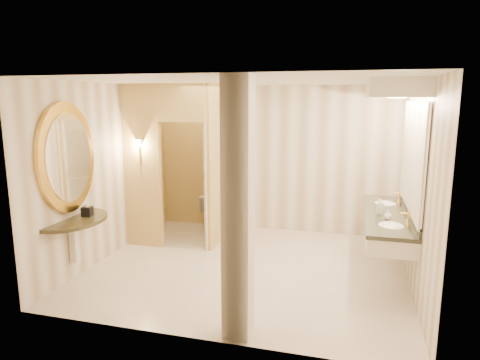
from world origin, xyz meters
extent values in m
plane|color=white|center=(0.00, 0.00, 0.00)|extent=(4.50, 4.50, 0.00)
plane|color=silver|center=(0.00, 0.00, 2.70)|extent=(4.50, 4.50, 0.00)
cube|color=silver|center=(0.00, 2.00, 1.35)|extent=(4.50, 0.02, 2.70)
cube|color=silver|center=(0.00, -2.00, 1.35)|extent=(4.50, 0.02, 2.70)
cube|color=silver|center=(-2.25, 0.00, 1.35)|extent=(0.02, 4.00, 2.70)
cube|color=silver|center=(2.25, 0.00, 1.35)|extent=(0.02, 4.00, 2.70)
cube|color=#CCBB6A|center=(-0.80, 1.25, 1.35)|extent=(0.10, 1.50, 2.70)
cube|color=#CCBB6A|center=(-1.93, 0.50, 1.35)|extent=(0.65, 0.10, 2.70)
cube|color=#CCBB6A|center=(-1.20, 0.50, 2.40)|extent=(0.80, 0.10, 0.60)
cube|color=white|center=(-0.94, 0.87, 1.05)|extent=(0.33, 0.77, 2.10)
cylinder|color=gold|center=(-1.93, 0.43, 1.55)|extent=(0.03, 0.03, 0.30)
cone|color=white|center=(-1.93, 0.43, 1.75)|extent=(0.14, 0.14, 0.14)
cube|color=white|center=(1.95, 0.37, 0.73)|extent=(0.60, 2.23, 0.24)
cube|color=black|center=(1.95, 0.37, 0.85)|extent=(0.64, 2.27, 0.05)
cube|color=black|center=(2.23, 0.37, 0.92)|extent=(0.03, 2.23, 0.10)
ellipsoid|color=white|center=(1.95, -0.23, 0.83)|extent=(0.40, 0.44, 0.15)
cylinder|color=gold|center=(2.15, -0.23, 0.96)|extent=(0.03, 0.03, 0.22)
ellipsoid|color=white|center=(1.95, 0.97, 0.83)|extent=(0.40, 0.44, 0.15)
cylinder|color=gold|center=(2.15, 0.97, 0.96)|extent=(0.03, 0.03, 0.22)
cube|color=white|center=(2.23, 0.37, 1.70)|extent=(0.03, 2.23, 1.40)
cube|color=white|center=(1.95, 0.37, 2.59)|extent=(0.75, 2.43, 0.22)
cylinder|color=black|center=(-2.23, -1.03, 0.85)|extent=(1.13, 1.13, 0.05)
cube|color=white|center=(-2.19, -1.03, 0.55)|extent=(0.10, 0.10, 0.60)
cylinder|color=gold|center=(-2.21, -1.03, 1.70)|extent=(0.07, 1.13, 1.13)
cylinder|color=white|center=(-2.17, -1.03, 1.70)|extent=(0.02, 0.90, 0.90)
cube|color=white|center=(0.35, -1.80, 1.35)|extent=(0.28, 0.28, 2.70)
cube|color=black|center=(-2.06, -0.87, 0.94)|extent=(0.15, 0.15, 0.13)
imported|color=white|center=(-1.10, 1.75, 0.35)|extent=(0.41, 0.70, 0.70)
imported|color=beige|center=(1.88, 0.52, 0.94)|extent=(0.07, 0.07, 0.13)
imported|color=silver|center=(1.92, 0.02, 0.94)|extent=(0.13, 0.13, 0.13)
imported|color=#C6B28C|center=(1.82, 0.25, 0.99)|extent=(0.11, 0.12, 0.23)
camera|label=1|loc=(1.46, -5.81, 2.47)|focal=32.00mm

